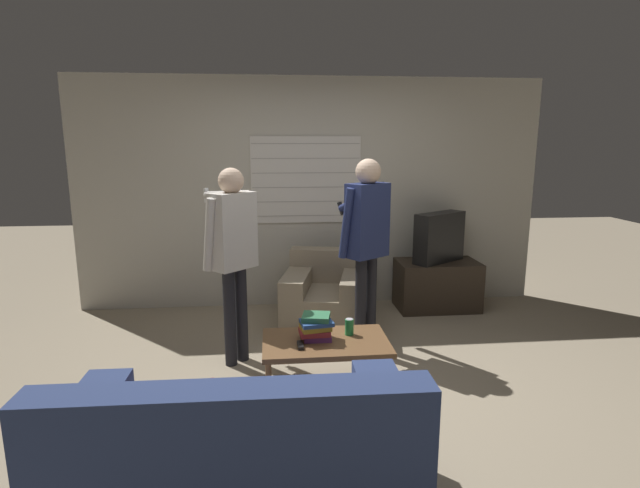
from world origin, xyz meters
The scene contains 12 objects.
ground_plane centered at (0.00, 0.00, 0.00)m, with size 16.00×16.00×0.00m, color gray.
wall_back centered at (0.00, 2.03, 1.28)m, with size 5.20×0.08×2.55m.
couch_blue centered at (-0.65, -1.37, 0.32)m, with size 1.74×0.90×0.86m.
armchair_beige centered at (0.09, 1.31, 0.30)m, with size 0.98×1.00×0.74m.
coffee_table centered at (-0.08, -0.11, 0.37)m, with size 0.93×0.58×0.41m.
tv_stand centered at (1.38, 1.67, 0.27)m, with size 0.89×0.51×0.54m.
tv centered at (1.38, 1.67, 0.82)m, with size 0.65×0.53×0.55m.
person_left_standing centered at (-0.78, 0.49, 1.04)m, with size 0.49×0.79×1.65m.
person_right_standing centered at (0.36, 0.67, 1.08)m, with size 0.48×0.80×1.71m.
book_stack centered at (-0.15, -0.09, 0.51)m, with size 0.26×0.23×0.19m.
soda_can centered at (0.11, -0.01, 0.47)m, with size 0.07×0.07×0.13m.
spare_remote centered at (-0.27, -0.21, 0.42)m, with size 0.04×0.13×0.02m.
Camera 1 is at (-0.47, -3.56, 1.86)m, focal length 28.00 mm.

